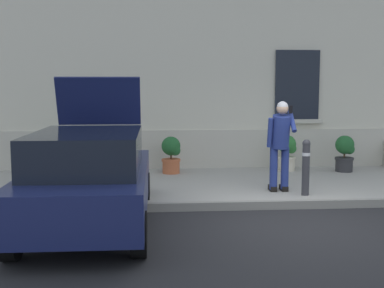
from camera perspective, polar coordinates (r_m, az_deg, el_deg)
The scene contains 12 objects.
ground_plane at distance 8.16m, azimuth 11.96°, elevation -8.92°, with size 80.00×80.00×0.00m, color #232326.
sidewalk at distance 10.78m, azimuth 7.77°, elevation -4.60°, with size 24.00×3.60×0.15m, color #99968E.
curb_edge at distance 9.01m, azimuth 10.28°, elevation -6.89°, with size 24.00×0.12×0.15m, color gray.
building_facade at distance 13.11m, azimuth 5.72°, elevation 13.46°, with size 24.00×1.52×7.50m.
hatchback_car_navy at distance 7.73m, azimuth -11.72°, elevation -3.70°, with size 1.81×4.07×2.34m.
bollard_near_person at distance 9.43m, azimuth 12.96°, elevation -2.40°, with size 0.15×0.15×1.04m.
bollard_far_left at distance 9.02m, azimuth -8.72°, elevation -2.70°, with size 0.15×0.15×1.04m.
person_on_phone at distance 9.57m, azimuth 10.13°, elevation 0.43°, with size 0.51×0.51×1.74m.
planter_olive at distance 11.81m, azimuth -16.00°, elevation -1.21°, with size 0.44×0.44×0.86m.
planter_terracotta at distance 11.52m, azimuth -2.39°, elevation -1.14°, with size 0.44×0.44×0.86m.
planter_cream at distance 12.09m, azimuth 10.87°, elevation -0.89°, with size 0.44×0.44×0.86m.
planter_charcoal at distance 12.29m, azimuth 17.16°, elevation -0.94°, with size 0.44×0.44×0.86m.
Camera 1 is at (-2.26, -7.53, 2.17)m, focal length 46.41 mm.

